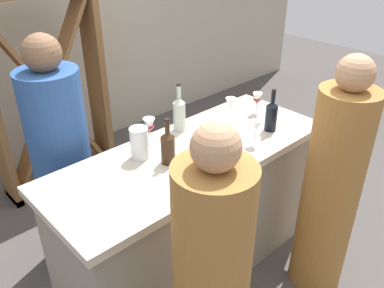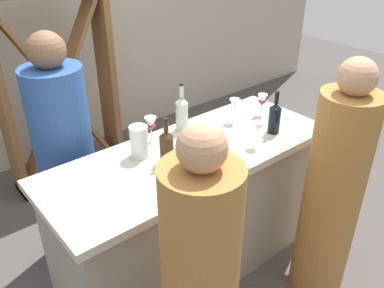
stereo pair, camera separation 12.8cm
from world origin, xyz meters
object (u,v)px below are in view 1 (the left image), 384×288
object	(u,v)px
wine_glass_near_left	(213,148)
water_pitcher	(139,143)
wine_bottle_second_left_clear_pale	(179,113)
person_left_guest	(331,190)
wine_glass_far_center	(149,126)
wine_glass_near_right	(257,100)
wine_rack	(48,95)
wine_bottle_leftmost_amber_brown	(168,147)
wine_bottle_center_near_black	(271,115)
wine_glass_near_center	(256,127)
wine_glass_far_left	(231,104)
person_right_guest	(63,168)

from	to	relation	value
wine_glass_near_left	water_pitcher	distance (m)	0.44
wine_bottle_second_left_clear_pale	person_left_guest	size ratio (longest dim) A/B	0.20
wine_glass_near_left	wine_glass_far_center	xyz separation A→B (m)	(-0.08, 0.48, -0.01)
wine_bottle_second_left_clear_pale	wine_glass_near_right	size ratio (longest dim) A/B	2.08
wine_rack	water_pitcher	world-z (taller)	wine_rack
wine_rack	wine_glass_near_right	xyz separation A→B (m)	(0.86, -1.57, 0.20)
wine_rack	wine_bottle_leftmost_amber_brown	distance (m)	1.67
wine_glass_near_left	water_pitcher	xyz separation A→B (m)	(-0.24, 0.37, -0.02)
wine_bottle_center_near_black	person_left_guest	size ratio (longest dim) A/B	0.18
water_pitcher	person_left_guest	size ratio (longest dim) A/B	0.12
wine_bottle_leftmost_amber_brown	wine_bottle_second_left_clear_pale	size ratio (longest dim) A/B	0.86
wine_rack	wine_glass_near_center	xyz separation A→B (m)	(0.51, -1.85, 0.21)
wine_glass_near_right	wine_glass_far_left	world-z (taller)	wine_glass_far_left
wine_bottle_leftmost_amber_brown	person_right_guest	distance (m)	0.83
wine_glass_near_left	wine_glass_far_center	world-z (taller)	wine_glass_near_left
wine_glass_far_center	wine_bottle_center_near_black	bearing A→B (deg)	-31.59
wine_bottle_leftmost_amber_brown	water_pitcher	size ratio (longest dim) A/B	1.45
wine_rack	wine_bottle_center_near_black	xyz separation A→B (m)	(0.72, -1.80, 0.20)
wine_rack	wine_bottle_center_near_black	distance (m)	1.95
wine_glass_far_left	water_pitcher	world-z (taller)	water_pitcher
wine_glass_near_right	wine_glass_near_left	bearing A→B (deg)	-158.78
wine_bottle_leftmost_amber_brown	person_left_guest	distance (m)	1.05
wine_glass_far_center	water_pitcher	size ratio (longest dim) A/B	0.84
wine_bottle_leftmost_amber_brown	wine_glass_near_center	distance (m)	0.58
wine_glass_near_right	person_right_guest	world-z (taller)	person_right_guest
wine_bottle_leftmost_amber_brown	wine_bottle_center_near_black	world-z (taller)	wine_bottle_center_near_black
wine_glass_far_left	wine_glass_near_center	bearing A→B (deg)	-111.82
person_right_guest	water_pitcher	bearing A→B (deg)	27.17
water_pitcher	wine_glass_near_left	bearing A→B (deg)	-56.81
person_right_guest	person_left_guest	bearing A→B (deg)	39.89
wine_glass_far_center	person_right_guest	size ratio (longest dim) A/B	0.10
wine_glass_far_left	person_left_guest	distance (m)	0.86
wine_bottle_center_near_black	person_right_guest	size ratio (longest dim) A/B	0.18
wine_glass_near_left	wine_glass_far_left	xyz separation A→B (m)	(0.52, 0.34, -0.00)
wine_glass_near_right	wine_rack	bearing A→B (deg)	118.84
wine_glass_near_left	wine_glass_near_right	bearing A→B (deg)	21.22
person_left_guest	person_right_guest	world-z (taller)	person_right_guest
wine_rack	person_left_guest	distance (m)	2.42
wine_bottle_center_near_black	wine_glass_near_right	bearing A→B (deg)	58.70
wine_glass_near_left	wine_rack	bearing A→B (deg)	93.62
wine_bottle_leftmost_amber_brown	wine_glass_far_left	bearing A→B (deg)	11.63
wine_glass_near_center	water_pitcher	xyz separation A→B (m)	(-0.63, 0.36, -0.02)
wine_glass_near_left	wine_glass_near_right	distance (m)	0.80
wine_bottle_second_left_clear_pale	wine_glass_far_center	world-z (taller)	wine_bottle_second_left_clear_pale
wine_bottle_center_near_black	wine_glass_near_right	world-z (taller)	wine_bottle_center_near_black
wine_bottle_leftmost_amber_brown	wine_glass_far_left	world-z (taller)	wine_bottle_leftmost_amber_brown
wine_rack	wine_glass_far_left	bearing A→B (deg)	-67.06
person_left_guest	wine_bottle_leftmost_amber_brown	bearing A→B (deg)	32.18
wine_bottle_leftmost_amber_brown	wine_glass_near_right	size ratio (longest dim) A/B	1.79
wine_glass_far_left	water_pitcher	xyz separation A→B (m)	(-0.76, 0.02, -0.02)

